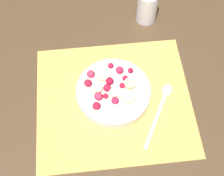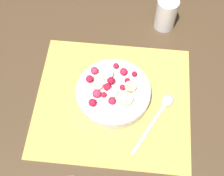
{
  "view_description": "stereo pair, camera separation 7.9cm",
  "coord_description": "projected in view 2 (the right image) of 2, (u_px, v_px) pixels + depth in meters",
  "views": [
    {
      "loc": [
        -0.04,
        -0.37,
        0.74
      ],
      "look_at": [
        -0.0,
        0.01,
        0.05
      ],
      "focal_mm": 50.0,
      "sensor_mm": 36.0,
      "label": 1
    },
    {
      "loc": [
        0.03,
        -0.37,
        0.74
      ],
      "look_at": [
        -0.0,
        0.01,
        0.05
      ],
      "focal_mm": 50.0,
      "sensor_mm": 36.0,
      "label": 2
    }
  ],
  "objects": [
    {
      "name": "drinking_glass",
      "position": [
        166.0,
        14.0,
        0.91
      ],
      "size": [
        0.06,
        0.06,
        0.1
      ],
      "color": "white",
      "rests_on": "ground_plane"
    },
    {
      "name": "ground_plane",
      "position": [
        113.0,
        101.0,
        0.83
      ],
      "size": [
        3.0,
        3.0,
        0.0
      ],
      "primitive_type": "plane",
      "color": "#4C3823"
    },
    {
      "name": "placemat",
      "position": [
        113.0,
        100.0,
        0.82
      ],
      "size": [
        0.41,
        0.36,
        0.01
      ],
      "color": "#E0B251",
      "rests_on": "ground_plane"
    },
    {
      "name": "spoon",
      "position": [
        160.0,
        111.0,
        0.8
      ],
      "size": [
        0.11,
        0.18,
        0.01
      ],
      "rotation": [
        0.0,
        0.0,
        7.36
      ],
      "color": "#B2B2B7",
      "rests_on": "placemat"
    },
    {
      "name": "fruit_bowl",
      "position": [
        112.0,
        91.0,
        0.81
      ],
      "size": [
        0.19,
        0.19,
        0.05
      ],
      "color": "silver",
      "rests_on": "placemat"
    }
  ]
}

